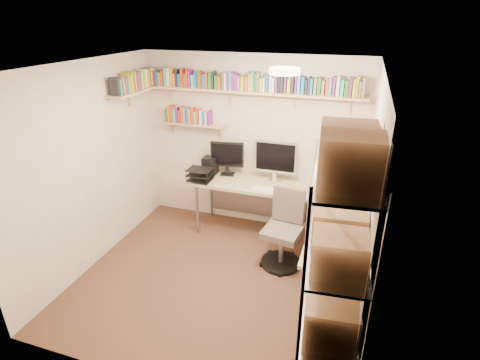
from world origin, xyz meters
TOP-DOWN VIEW (x-y plane):
  - ground at (0.00, 0.00)m, footprint 3.20×3.20m
  - room_shell at (0.00, 0.00)m, footprint 3.24×3.04m
  - wall_shelves at (-0.44, 1.30)m, footprint 3.12×1.09m
  - corner_desk at (0.50, 0.92)m, footprint 2.47×2.04m
  - office_chair at (0.71, 0.57)m, footprint 0.53×0.54m
  - wire_rack at (1.40, -1.10)m, footprint 0.52×0.94m

SIDE VIEW (x-z plane):
  - ground at x=0.00m, z-range 0.00..0.00m
  - office_chair at x=0.71m, z-range -0.08..0.93m
  - corner_desk at x=0.50m, z-range 0.10..1.49m
  - wire_rack at x=1.40m, z-range 0.31..2.64m
  - room_shell at x=0.00m, z-range 0.29..2.81m
  - wall_shelves at x=-0.44m, z-range 1.63..2.43m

